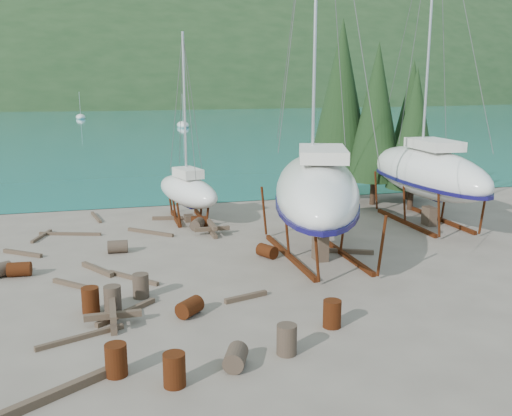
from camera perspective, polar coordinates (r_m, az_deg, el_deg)
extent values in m
plane|color=#63584E|center=(21.94, -4.04, -7.73)|extent=(600.00, 600.00, 0.00)
plane|color=#1A6C82|center=(335.35, -14.74, 10.68)|extent=(700.00, 700.00, 0.00)
ellipsoid|color=#1E361B|center=(340.35, -14.75, 10.70)|extent=(800.00, 360.00, 110.00)
cube|color=beige|center=(210.93, -19.85, 10.14)|extent=(6.00, 5.00, 4.00)
cube|color=#A54C2D|center=(210.87, -19.91, 10.90)|extent=(6.60, 5.60, 1.60)
cube|color=beige|center=(213.03, -6.10, 10.81)|extent=(6.00, 5.00, 4.00)
cube|color=#A54C2D|center=(212.97, -6.12, 11.56)|extent=(6.60, 5.60, 1.60)
cylinder|color=black|center=(36.79, 11.60, 1.57)|extent=(0.36, 0.36, 1.60)
cone|color=black|center=(36.21, 11.95, 9.37)|extent=(3.60, 3.60, 8.40)
cylinder|color=black|center=(35.80, 15.17, 0.90)|extent=(0.36, 0.36, 1.36)
cone|color=black|center=(35.23, 15.56, 7.69)|extent=(3.06, 3.06, 7.14)
cylinder|color=black|center=(37.92, 8.23, 2.20)|extent=(0.36, 0.36, 1.84)
cone|color=black|center=(37.35, 8.51, 10.92)|extent=(4.14, 4.14, 9.66)
cylinder|color=black|center=(39.08, 14.88, 1.92)|extent=(0.36, 0.36, 1.44)
cone|color=black|center=(38.55, 15.25, 8.51)|extent=(3.24, 3.24, 7.56)
ellipsoid|color=white|center=(101.45, -7.32, 8.22)|extent=(2.00, 5.00, 1.40)
cylinder|color=silver|center=(101.29, -7.36, 9.83)|extent=(0.08, 0.08, 5.00)
ellipsoid|color=white|center=(130.50, -17.13, 8.68)|extent=(2.00, 5.00, 1.40)
cylinder|color=silver|center=(130.38, -17.21, 9.93)|extent=(0.08, 0.08, 5.00)
ellipsoid|color=white|center=(24.90, 6.08, 1.82)|extent=(7.21, 12.48, 2.80)
cube|color=#120D45|center=(24.55, 6.53, -0.61)|extent=(0.94, 2.12, 1.00)
cube|color=silver|center=(24.10, 6.68, 5.42)|extent=(2.99, 4.03, 0.50)
cube|color=#5A210F|center=(25.19, 3.32, -4.80)|extent=(0.18, 6.60, 0.20)
cube|color=#5A210F|center=(26.04, 8.45, -4.34)|extent=(0.18, 6.60, 0.20)
cube|color=brown|center=(24.93, 6.44, -3.97)|extent=(0.50, 0.80, 1.10)
ellipsoid|color=white|center=(32.24, 16.68, 3.45)|extent=(3.68, 11.20, 2.62)
cube|color=#120D45|center=(31.91, 17.10, 1.77)|extent=(0.33, 2.00, 1.00)
cube|color=silver|center=(31.58, 17.38, 6.09)|extent=(1.91, 3.39, 0.50)
cylinder|color=silver|center=(32.54, 17.06, 17.76)|extent=(0.14, 0.14, 13.30)
cube|color=#5A210F|center=(32.18, 14.67, -1.39)|extent=(0.18, 6.09, 0.20)
cube|color=#5A210F|center=(33.34, 18.04, -1.13)|extent=(0.18, 6.09, 0.20)
cube|color=brown|center=(32.20, 16.94, -0.78)|extent=(0.50, 0.80, 1.01)
ellipsoid|color=white|center=(32.06, -6.86, 1.70)|extent=(3.62, 6.69, 1.64)
cube|color=#120D45|center=(31.82, -6.76, 0.94)|extent=(0.55, 1.17, 1.00)
cube|color=silver|center=(31.57, -6.82, 3.51)|extent=(1.57, 2.14, 0.50)
cylinder|color=silver|center=(31.85, -7.17, 10.23)|extent=(0.14, 0.14, 7.66)
cube|color=#5A210F|center=(32.29, -8.02, -1.06)|extent=(0.18, 3.51, 0.20)
cube|color=#5A210F|center=(32.48, -5.56, -0.91)|extent=(0.18, 3.51, 0.20)
cube|color=brown|center=(32.06, -6.71, -1.01)|extent=(0.50, 0.80, 0.32)
imported|color=navy|center=(26.76, 6.42, -2.01)|extent=(0.61, 0.77, 1.84)
cylinder|color=#2D2823|center=(15.90, -2.05, -14.70)|extent=(0.88, 1.04, 0.58)
cylinder|color=#5A210F|center=(24.66, -22.58, -5.68)|extent=(0.93, 0.65, 0.58)
cylinder|color=#5A210F|center=(15.11, -8.17, -15.73)|extent=(0.58, 0.58, 0.88)
cylinder|color=#5A210F|center=(30.67, -5.66, -1.35)|extent=(0.98, 0.75, 0.58)
cylinder|color=#2D2823|center=(20.98, -11.45, -7.63)|extent=(0.58, 0.58, 0.88)
cylinder|color=#5A210F|center=(25.19, 1.12, -4.33)|extent=(0.92, 1.05, 0.58)
cylinder|color=#5A210F|center=(18.37, 7.61, -10.44)|extent=(0.58, 0.58, 0.88)
cylinder|color=#2D2823|center=(26.61, -13.66, -3.77)|extent=(0.92, 0.65, 0.58)
cylinder|color=#5A210F|center=(20.06, -16.22, -8.83)|extent=(0.58, 0.58, 0.88)
cylinder|color=#2D2823|center=(30.11, -5.89, -1.61)|extent=(0.92, 1.05, 0.58)
cylinder|color=#5A210F|center=(19.23, -6.65, -9.83)|extent=(1.03, 1.03, 0.58)
cylinder|color=#5A210F|center=(15.87, -13.81, -14.54)|extent=(0.58, 0.58, 0.88)
cylinder|color=#2D2823|center=(20.00, -14.14, -8.78)|extent=(0.58, 0.58, 0.88)
cylinder|color=#2D2823|center=(16.55, 3.09, -13.00)|extent=(0.58, 0.58, 0.88)
cube|color=brown|center=(30.38, -20.65, -2.65)|extent=(0.84, 2.15, 0.14)
cube|color=brown|center=(26.17, 9.42, -4.30)|extent=(1.97, 1.04, 0.19)
cube|color=brown|center=(18.31, -17.13, -12.24)|extent=(2.57, 1.13, 0.15)
cube|color=brown|center=(27.63, -22.31, -4.21)|extent=(1.80, 1.45, 0.17)
cube|color=brown|center=(19.74, -12.84, -10.12)|extent=(2.04, 1.84, 0.16)
cube|color=brown|center=(32.48, -8.83, -1.01)|extent=(1.71, 0.57, 0.19)
cube|color=brown|center=(20.53, -1.01, -8.88)|extent=(1.67, 0.66, 0.17)
cube|color=brown|center=(24.28, -15.58, -5.93)|extent=(1.29, 1.95, 0.19)
cube|color=brown|center=(33.68, -15.70, -0.89)|extent=(0.61, 2.51, 0.15)
cube|color=brown|center=(29.63, -10.51, -2.40)|extent=(2.18, 2.03, 0.16)
cube|color=brown|center=(22.98, -12.20, -6.84)|extent=(1.86, 2.06, 0.15)
cube|color=brown|center=(22.82, -17.90, -7.29)|extent=(1.50, 1.49, 0.17)
cube|color=brown|center=(30.37, -18.10, -2.47)|extent=(3.06, 1.11, 0.15)
cube|color=brown|center=(15.49, -18.83, -16.94)|extent=(2.83, 1.94, 0.23)
cube|color=brown|center=(19.09, -14.08, -10.92)|extent=(0.20, 1.80, 0.20)
cube|color=brown|center=(19.01, -14.11, -10.37)|extent=(1.80, 0.20, 0.20)
cube|color=brown|center=(18.93, -14.14, -9.81)|extent=(0.20, 1.80, 0.20)
cube|color=brown|center=(29.08, -4.41, -2.47)|extent=(0.20, 1.80, 0.20)
cube|color=brown|center=(29.03, -4.41, -2.09)|extent=(1.80, 0.20, 0.20)
cube|color=brown|center=(28.98, -4.42, -1.70)|extent=(0.20, 1.80, 0.20)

